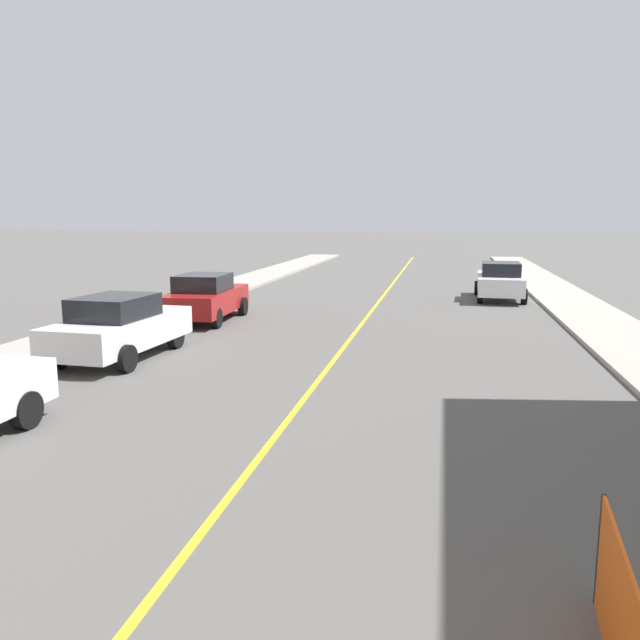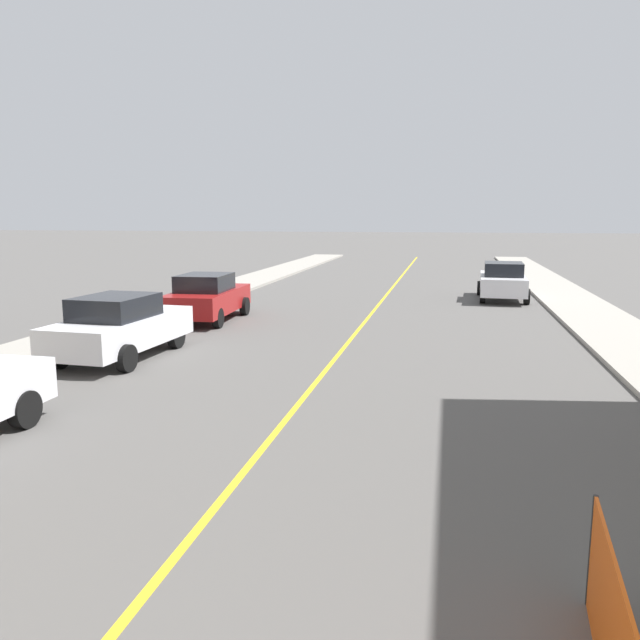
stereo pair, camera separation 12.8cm
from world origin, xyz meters
The scene contains 6 objects.
lane_stripe centered at (0.00, 34.92, 0.00)m, with size 0.12×69.84×0.01m.
sidewalk_left centered at (-7.68, 34.92, 0.06)m, with size 2.52×69.84×0.12m.
sidewalk_right centered at (7.68, 34.92, 0.06)m, with size 2.52×69.84×0.12m.
parked_car_curb_mid centered at (-5.26, 29.70, 0.80)m, with size 2.03×4.39×1.59m.
parked_car_curb_far centered at (-5.26, 35.44, 0.80)m, with size 1.99×4.38×1.59m.
parked_car_opposite_side centered at (4.94, 42.93, 0.80)m, with size 1.98×4.37×1.59m.
Camera 1 is at (2.57, 15.75, 3.52)m, focal length 35.00 mm.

